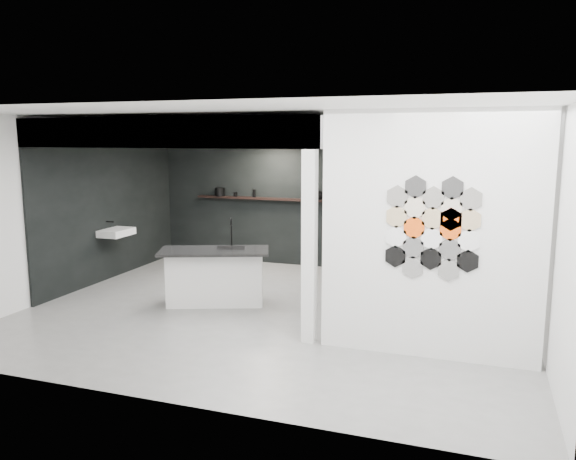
# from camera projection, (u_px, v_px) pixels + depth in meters

# --- Properties ---
(floor) EXTENTS (7.00, 6.00, 0.01)m
(floor) POSITION_uv_depth(u_px,v_px,m) (275.00, 311.00, 8.13)
(floor) COLOR slate
(partition_panel) EXTENTS (2.45, 0.15, 2.80)m
(partition_panel) POSITION_uv_depth(u_px,v_px,m) (430.00, 236.00, 6.25)
(partition_panel) COLOR silver
(partition_panel) RESTS_ON floor
(bay_clad_back) EXTENTS (4.40, 0.04, 2.35)m
(bay_clad_back) POSITION_uv_depth(u_px,v_px,m) (265.00, 204.00, 11.12)
(bay_clad_back) COLOR black
(bay_clad_back) RESTS_ON floor
(bay_clad_left) EXTENTS (0.04, 4.00, 2.35)m
(bay_clad_left) POSITION_uv_depth(u_px,v_px,m) (111.00, 212.00, 9.98)
(bay_clad_left) COLOR black
(bay_clad_left) RESTS_ON floor
(bulkhead) EXTENTS (4.40, 4.00, 0.40)m
(bulkhead) POSITION_uv_depth(u_px,v_px,m) (220.00, 133.00, 9.06)
(bulkhead) COLOR silver
(bulkhead) RESTS_ON corner_column
(corner_column) EXTENTS (0.16, 0.16, 2.35)m
(corner_column) POSITION_uv_depth(u_px,v_px,m) (309.00, 248.00, 6.74)
(corner_column) COLOR silver
(corner_column) RESTS_ON floor
(fascia_beam) EXTENTS (4.40, 0.16, 0.40)m
(fascia_beam) POSITION_uv_depth(u_px,v_px,m) (155.00, 132.00, 7.27)
(fascia_beam) COLOR silver
(fascia_beam) RESTS_ON corner_column
(wall_basin) EXTENTS (0.40, 0.60, 0.12)m
(wall_basin) POSITION_uv_depth(u_px,v_px,m) (116.00, 232.00, 9.78)
(wall_basin) COLOR silver
(wall_basin) RESTS_ON bay_clad_left
(display_shelf) EXTENTS (3.00, 0.15, 0.04)m
(display_shelf) POSITION_uv_depth(u_px,v_px,m) (268.00, 199.00, 10.97)
(display_shelf) COLOR black
(display_shelf) RESTS_ON bay_clad_back
(kitchen_island) EXTENTS (1.75, 1.23, 1.29)m
(kitchen_island) POSITION_uv_depth(u_px,v_px,m) (215.00, 276.00, 8.41)
(kitchen_island) COLOR silver
(kitchen_island) RESTS_ON floor
(stockpot) EXTENTS (0.23, 0.23, 0.16)m
(stockpot) POSITION_uv_depth(u_px,v_px,m) (220.00, 192.00, 11.29)
(stockpot) COLOR black
(stockpot) RESTS_ON display_shelf
(kettle) EXTENTS (0.22, 0.22, 0.17)m
(kettle) POSITION_uv_depth(u_px,v_px,m) (319.00, 195.00, 10.62)
(kettle) COLOR black
(kettle) RESTS_ON display_shelf
(glass_bowl) EXTENTS (0.17, 0.17, 0.11)m
(glass_bowl) POSITION_uv_depth(u_px,v_px,m) (335.00, 197.00, 10.53)
(glass_bowl) COLOR gray
(glass_bowl) RESTS_ON display_shelf
(glass_vase) EXTENTS (0.12, 0.12, 0.15)m
(glass_vase) POSITION_uv_depth(u_px,v_px,m) (335.00, 196.00, 10.53)
(glass_vase) COLOR gray
(glass_vase) RESTS_ON display_shelf
(bottle_dark) EXTENTS (0.07, 0.07, 0.15)m
(bottle_dark) POSITION_uv_depth(u_px,v_px,m) (254.00, 193.00, 11.05)
(bottle_dark) COLOR black
(bottle_dark) RESTS_ON display_shelf
(utensil_cup) EXTENTS (0.07, 0.07, 0.09)m
(utensil_cup) POSITION_uv_depth(u_px,v_px,m) (235.00, 194.00, 11.19)
(utensil_cup) COLOR black
(utensil_cup) RESTS_ON display_shelf
(hex_tile_cluster) EXTENTS (1.04, 0.02, 1.16)m
(hex_tile_cluster) POSITION_uv_depth(u_px,v_px,m) (433.00, 228.00, 6.14)
(hex_tile_cluster) COLOR black
(hex_tile_cluster) RESTS_ON partition_panel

